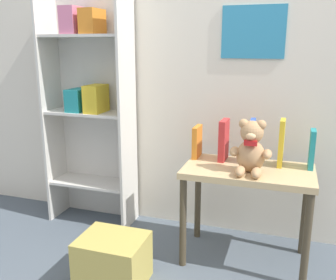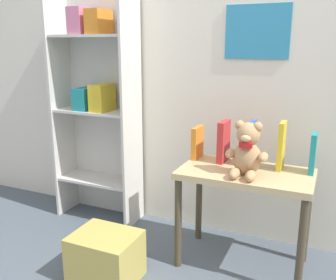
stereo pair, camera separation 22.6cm
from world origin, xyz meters
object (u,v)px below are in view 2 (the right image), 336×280
(book_standing_orange, at_px, (197,142))
(storage_bin, at_px, (106,257))
(bookshelf_side, at_px, (98,98))
(book_standing_teal, at_px, (313,153))
(book_standing_yellow, at_px, (281,146))
(display_table, at_px, (245,186))
(book_standing_blue, at_px, (252,143))
(book_standing_red, at_px, (224,141))
(teddy_bear, at_px, (247,151))

(book_standing_orange, bearing_deg, storage_bin, -117.61)
(book_standing_orange, bearing_deg, bookshelf_side, 172.79)
(bookshelf_side, relative_size, book_standing_teal, 7.21)
(book_standing_yellow, bearing_deg, display_table, -146.19)
(book_standing_blue, height_order, storage_bin, book_standing_blue)
(book_standing_red, height_order, storage_bin, book_standing_red)
(display_table, height_order, book_standing_orange, book_standing_orange)
(book_standing_yellow, bearing_deg, book_standing_red, 179.33)
(display_table, xyz_separation_m, book_standing_yellow, (0.16, 0.11, 0.22))
(bookshelf_side, height_order, book_standing_teal, bookshelf_side)
(book_standing_orange, xyz_separation_m, storage_bin, (-0.31, -0.58, -0.53))
(book_standing_red, distance_m, book_standing_blue, 0.16)
(teddy_bear, bearing_deg, book_standing_teal, 29.77)
(bookshelf_side, bearing_deg, storage_bin, -55.07)
(book_standing_orange, xyz_separation_m, book_standing_blue, (0.33, -0.01, 0.03))
(display_table, distance_m, book_standing_blue, 0.24)
(teddy_bear, xyz_separation_m, book_standing_yellow, (0.15, 0.17, 0.00))
(teddy_bear, bearing_deg, display_table, 101.23)
(book_standing_orange, xyz_separation_m, book_standing_red, (0.16, -0.01, 0.03))
(book_standing_orange, xyz_separation_m, book_standing_teal, (0.66, -0.01, 0.01))
(book_standing_yellow, bearing_deg, book_standing_teal, 3.50)
(book_standing_yellow, distance_m, storage_bin, 1.13)
(book_standing_red, bearing_deg, storage_bin, -127.70)
(bookshelf_side, xyz_separation_m, storage_bin, (0.47, -0.68, -0.74))
(book_standing_blue, bearing_deg, bookshelf_side, 172.46)
(bookshelf_side, distance_m, book_standing_yellow, 1.29)
(display_table, bearing_deg, book_standing_blue, 90.00)
(book_standing_blue, bearing_deg, book_standing_red, 176.98)
(book_standing_orange, bearing_deg, book_standing_red, -2.16)
(bookshelf_side, xyz_separation_m, display_table, (1.11, -0.23, -0.39))
(book_standing_red, height_order, book_standing_yellow, book_standing_yellow)
(book_standing_teal, bearing_deg, book_standing_blue, -179.56)
(book_standing_yellow, relative_size, storage_bin, 0.78)
(teddy_bear, relative_size, storage_bin, 0.84)
(book_standing_yellow, xyz_separation_m, storage_bin, (-0.80, -0.56, -0.57))
(book_standing_red, bearing_deg, book_standing_teal, 1.51)
(display_table, distance_m, teddy_bear, 0.23)
(book_standing_orange, height_order, book_standing_blue, book_standing_blue)
(book_standing_orange, height_order, book_standing_teal, book_standing_teal)
(display_table, relative_size, storage_bin, 2.07)
(book_standing_red, relative_size, book_standing_blue, 0.95)
(book_standing_yellow, bearing_deg, book_standing_orange, 179.08)
(bookshelf_side, relative_size, book_standing_yellow, 5.89)
(teddy_bear, bearing_deg, book_standing_red, 134.04)
(book_standing_blue, height_order, book_standing_yellow, book_standing_yellow)
(teddy_bear, bearing_deg, bookshelf_side, 165.25)
(book_standing_blue, relative_size, storage_bin, 0.74)
(storage_bin, bearing_deg, teddy_bear, 30.64)
(book_standing_teal, distance_m, storage_bin, 1.24)
(book_standing_orange, distance_m, book_standing_teal, 0.66)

